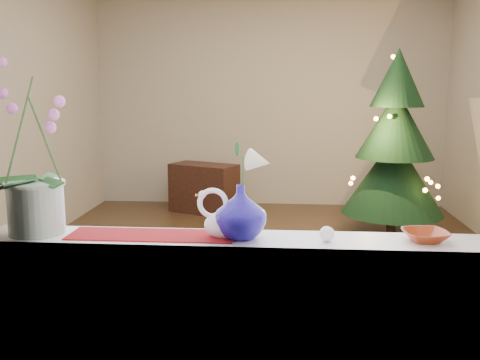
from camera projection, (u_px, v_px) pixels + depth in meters
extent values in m
plane|color=#392517|center=(262.00, 264.00, 4.71)|extent=(5.00, 5.00, 0.00)
cube|color=beige|center=(270.00, 102.00, 6.94)|extent=(4.50, 0.10, 2.70)
cube|color=beige|center=(239.00, 138.00, 2.03)|extent=(4.50, 0.10, 2.70)
cube|color=beige|center=(5.00, 109.00, 4.65)|extent=(0.10, 5.00, 2.70)
cube|color=white|center=(240.00, 355.00, 2.22)|extent=(2.20, 0.08, 0.88)
cube|color=white|center=(241.00, 242.00, 2.23)|extent=(2.20, 0.26, 0.04)
cube|color=maroon|center=(152.00, 235.00, 2.26)|extent=(0.70, 0.20, 0.01)
imported|color=#120A6E|center=(241.00, 208.00, 2.20)|extent=(0.28, 0.28, 0.26)
sphere|color=white|center=(327.00, 234.00, 2.17)|extent=(0.08, 0.08, 0.06)
imported|color=maroon|center=(425.00, 237.00, 2.17)|extent=(0.17, 0.17, 0.04)
cube|color=black|center=(204.00, 188.00, 6.62)|extent=(0.90, 0.70, 0.60)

